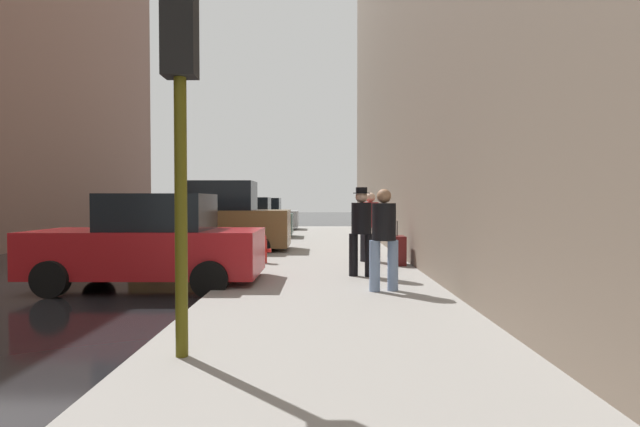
{
  "coord_description": "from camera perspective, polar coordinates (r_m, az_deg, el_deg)",
  "views": [
    {
      "loc": [
        5.84,
        -9.04,
        1.67
      ],
      "look_at": [
        5.82,
        6.28,
        1.26
      ],
      "focal_mm": 28.0,
      "sensor_mm": 36.0,
      "label": 1
    }
  ],
  "objects": [
    {
      "name": "ground_plane",
      "position": [
        10.89,
        -32.66,
        -7.54
      ],
      "size": [
        120.0,
        120.0,
        0.0
      ],
      "primitive_type": "plane",
      "color": "black"
    },
    {
      "name": "sidewalk",
      "position": [
        9.18,
        1.09,
        -8.48
      ],
      "size": [
        4.0,
        40.0,
        0.15
      ],
      "primitive_type": "cube",
      "color": "gray",
      "rests_on": "ground_plane"
    },
    {
      "name": "parked_red_hatchback",
      "position": [
        9.96,
        -18.65,
        -3.28
      ],
      "size": [
        4.21,
        2.08,
        1.79
      ],
      "color": "#B2191E",
      "rests_on": "ground_plane"
    },
    {
      "name": "parked_bronze_suv",
      "position": [
        15.58,
        -11.74,
        -0.85
      ],
      "size": [
        4.61,
        2.07,
        2.25
      ],
      "color": "brown",
      "rests_on": "ground_plane"
    },
    {
      "name": "parked_dark_green_sedan",
      "position": [
        20.94,
        -8.68,
        -0.74
      ],
      "size": [
        4.22,
        2.1,
        1.79
      ],
      "color": "#193828",
      "rests_on": "ground_plane"
    },
    {
      "name": "parked_silver_sedan",
      "position": [
        26.39,
        -6.85,
        -0.27
      ],
      "size": [
        4.21,
        2.08,
        1.79
      ],
      "color": "#B7BABF",
      "rests_on": "ground_plane"
    },
    {
      "name": "fire_hydrant",
      "position": [
        12.18,
        -6.48,
        -4.01
      ],
      "size": [
        0.42,
        0.22,
        0.7
      ],
      "color": "red",
      "rests_on": "sidewalk"
    },
    {
      "name": "traffic_light",
      "position": [
        5.12,
        -15.57,
        13.74
      ],
      "size": [
        0.32,
        0.32,
        3.6
      ],
      "color": "#514C0F",
      "rests_on": "sidewalk"
    },
    {
      "name": "pedestrian_in_red_jacket",
      "position": [
        12.38,
        5.88,
        -1.1
      ],
      "size": [
        0.53,
        0.47,
        1.71
      ],
      "color": "black",
      "rests_on": "sidewalk"
    },
    {
      "name": "pedestrian_with_fedora",
      "position": [
        9.97,
        4.86,
        -1.55
      ],
      "size": [
        0.53,
        0.48,
        1.78
      ],
      "color": "black",
      "rests_on": "sidewalk"
    },
    {
      "name": "pedestrian_in_jeans",
      "position": [
        8.4,
        7.42,
        -2.35
      ],
      "size": [
        0.53,
        0.47,
        1.71
      ],
      "color": "#728CB2",
      "rests_on": "sidewalk"
    },
    {
      "name": "rolling_suitcase",
      "position": [
        11.9,
        8.91,
        -4.18
      ],
      "size": [
        0.37,
        0.56,
        1.04
      ],
      "color": "#591414",
      "rests_on": "sidewalk"
    }
  ]
}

